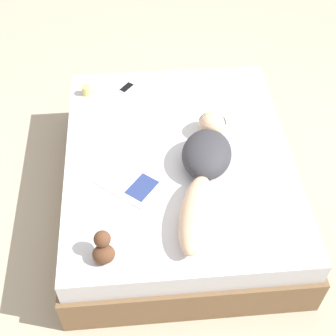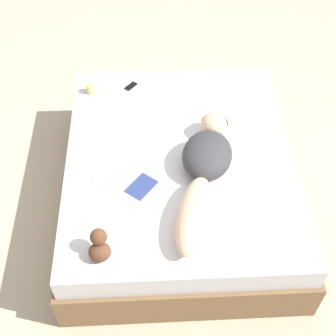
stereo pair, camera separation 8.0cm
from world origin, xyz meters
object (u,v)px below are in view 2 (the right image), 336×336
coffee_mug (91,88)px  cell_phone (131,87)px  person (204,167)px  open_magazine (129,180)px

coffee_mug → cell_phone: 0.34m
person → open_magazine: (-0.52, -0.00, -0.10)m
coffee_mug → person: bearing=-48.8°
coffee_mug → cell_phone: coffee_mug is taller
person → cell_phone: size_ratio=7.79×
open_magazine → cell_phone: same height
person → cell_phone: bearing=132.0°
cell_phone → coffee_mug: bearing=-130.8°
person → coffee_mug: bearing=146.4°
person → open_magazine: bearing=-164.3°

